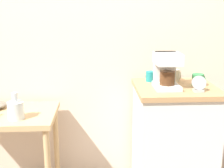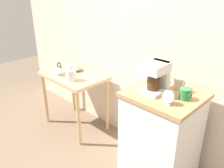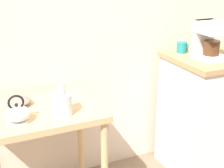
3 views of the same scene
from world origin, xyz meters
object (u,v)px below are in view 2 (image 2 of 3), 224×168
object	(u,v)px
mug_small_cream	(179,83)
table_clock	(168,98)
teakettle	(60,71)
bowl_stoneware	(77,69)
mug_tall_green	(185,94)
mug_dark_teal	(160,78)
coffee_maker	(156,76)
glass_carafe_vase	(71,75)

from	to	relation	value
mug_small_cream	table_clock	distance (m)	0.33
teakettle	mug_small_cream	bearing A→B (deg)	10.52
bowl_stoneware	table_clock	size ratio (longest dim) A/B	1.37
mug_tall_green	mug_small_cream	bearing A→B (deg)	132.49
teakettle	mug_dark_teal	world-z (taller)	mug_dark_teal
mug_tall_green	mug_small_cream	size ratio (longest dim) A/B	1.01
coffee_maker	mug_small_cream	bearing A→B (deg)	59.27
mug_dark_teal	coffee_maker	bearing A→B (deg)	-68.07
coffee_maker	teakettle	bearing A→B (deg)	-176.68
mug_small_cream	teakettle	bearing A→B (deg)	-169.48
mug_tall_green	mug_dark_teal	distance (m)	0.37
glass_carafe_vase	table_clock	world-z (taller)	table_clock
glass_carafe_vase	mug_dark_teal	distance (m)	1.06
bowl_stoneware	teakettle	size ratio (longest dim) A/B	0.92
glass_carafe_vase	mug_dark_teal	world-z (taller)	mug_dark_teal
glass_carafe_vase	coffee_maker	distance (m)	1.12
teakettle	mug_tall_green	world-z (taller)	mug_tall_green
glass_carafe_vase	mug_dark_teal	size ratio (longest dim) A/B	2.36
mug_tall_green	mug_dark_teal	xyz separation A→B (m)	(-0.33, 0.16, -0.01)
glass_carafe_vase	mug_small_cream	xyz separation A→B (m)	(1.20, 0.28, 0.17)
coffee_maker	mug_dark_teal	world-z (taller)	coffee_maker
bowl_stoneware	table_clock	world-z (taller)	table_clock
bowl_stoneware	teakettle	xyz separation A→B (m)	(-0.04, -0.23, 0.02)
teakettle	mug_small_cream	world-z (taller)	mug_small_cream
mug_dark_teal	mug_small_cream	bearing A→B (deg)	-0.85
glass_carafe_vase	mug_tall_green	bearing A→B (deg)	5.27
coffee_maker	glass_carafe_vase	bearing A→B (deg)	-175.51
mug_small_cream	table_clock	world-z (taller)	table_clock
bowl_stoneware	mug_small_cream	bearing A→B (deg)	1.67
bowl_stoneware	mug_dark_teal	world-z (taller)	mug_dark_teal
bowl_stoneware	mug_small_cream	size ratio (longest dim) A/B	1.66
table_clock	bowl_stoneware	bearing A→B (deg)	169.58
teakettle	table_clock	world-z (taller)	table_clock
glass_carafe_vase	mug_dark_teal	xyz separation A→B (m)	(1.01, 0.28, 0.16)
coffee_maker	table_clock	size ratio (longest dim) A/B	2.28
table_clock	coffee_maker	bearing A→B (deg)	148.28
glass_carafe_vase	coffee_maker	world-z (taller)	coffee_maker
coffee_maker	mug_tall_green	bearing A→B (deg)	8.58
bowl_stoneware	coffee_maker	distance (m)	1.34
bowl_stoneware	mug_tall_green	world-z (taller)	mug_tall_green
teakettle	coffee_maker	bearing A→B (deg)	3.32
mug_dark_teal	table_clock	world-z (taller)	table_clock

